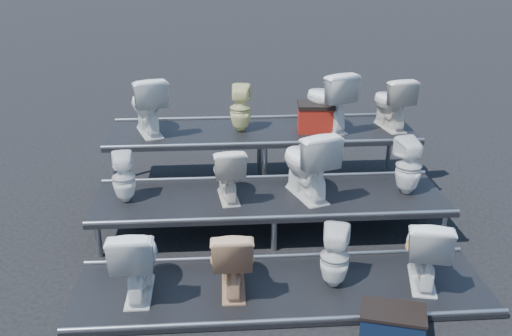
{
  "coord_description": "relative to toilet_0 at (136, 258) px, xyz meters",
  "views": [
    {
      "loc": [
        -0.6,
        -6.18,
        3.41
      ],
      "look_at": [
        -0.17,
        0.1,
        0.79
      ],
      "focal_mm": 40.0,
      "sensor_mm": 36.0,
      "label": 1
    }
  ],
  "objects": [
    {
      "name": "toilet_3",
      "position": [
        2.89,
        0.0,
        -0.0
      ],
      "size": [
        0.59,
        0.84,
        0.77
      ],
      "primitive_type": "imported",
      "rotation": [
        0.0,
        0.0,
        2.91
      ],
      "color": "white",
      "rests_on": "tier_front"
    },
    {
      "name": "toilet_5",
      "position": [
        0.93,
        1.3,
        0.34
      ],
      "size": [
        0.45,
        0.7,
        0.67
      ],
      "primitive_type": "imported",
      "rotation": [
        0.0,
        0.0,
        3.26
      ],
      "color": "silver",
      "rests_on": "tier_mid"
    },
    {
      "name": "toilet_9",
      "position": [
        1.15,
        2.6,
        0.73
      ],
      "size": [
        0.33,
        0.34,
        0.64
      ],
      "primitive_type": "imported",
      "rotation": [
        0.0,
        0.0,
        2.98
      ],
      "color": "beige",
      "rests_on": "tier_back"
    },
    {
      "name": "tier_mid",
      "position": [
        1.44,
        1.3,
        -0.22
      ],
      "size": [
        4.2,
        1.2,
        0.46
      ],
      "primitive_type": "cube",
      "color": "black",
      "rests_on": "ground"
    },
    {
      "name": "ground",
      "position": [
        1.44,
        1.3,
        -0.45
      ],
      "size": [
        80.0,
        80.0,
        0.0
      ],
      "primitive_type": "plane",
      "color": "black",
      "rests_on": "ground"
    },
    {
      "name": "toilet_7",
      "position": [
        3.1,
        1.3,
        0.36
      ],
      "size": [
        0.37,
        0.38,
        0.69
      ],
      "primitive_type": "imported",
      "rotation": [
        0.0,
        0.0,
        3.35
      ],
      "color": "white",
      "rests_on": "tier_mid"
    },
    {
      "name": "tier_front",
      "position": [
        1.44,
        0.0,
        -0.42
      ],
      "size": [
        4.2,
        1.2,
        0.06
      ],
      "primitive_type": "cube",
      "color": "black",
      "rests_on": "ground"
    },
    {
      "name": "toilet_8",
      "position": [
        -0.11,
        2.6,
        0.81
      ],
      "size": [
        0.67,
        0.88,
        0.8
      ],
      "primitive_type": "imported",
      "rotation": [
        0.0,
        0.0,
        3.46
      ],
      "color": "white",
      "rests_on": "tier_back"
    },
    {
      "name": "tier_back",
      "position": [
        1.44,
        2.6,
        -0.02
      ],
      "size": [
        4.2,
        1.2,
        0.86
      ],
      "primitive_type": "cube",
      "color": "black",
      "rests_on": "ground"
    },
    {
      "name": "step_stool",
      "position": [
        2.38,
        -0.7,
        -0.35
      ],
      "size": [
        0.65,
        0.49,
        0.21
      ],
      "primitive_type": "cube",
      "rotation": [
        0.0,
        0.0,
        -0.29
      ],
      "color": "black",
      "rests_on": "ground"
    },
    {
      "name": "toilet_6",
      "position": [
        1.87,
        1.3,
        0.44
      ],
      "size": [
        0.73,
        0.95,
        0.86
      ],
      "primitive_type": "imported",
      "rotation": [
        0.0,
        0.0,
        3.47
      ],
      "color": "white",
      "rests_on": "tier_mid"
    },
    {
      "name": "toilet_1",
      "position": [
        0.94,
        0.0,
        -0.03
      ],
      "size": [
        0.42,
        0.72,
        0.73
      ],
      "primitive_type": "imported",
      "rotation": [
        0.0,
        0.0,
        3.13
      ],
      "color": "tan",
      "rests_on": "tier_front"
    },
    {
      "name": "toilet_2",
      "position": [
        1.97,
        0.0,
        -0.06
      ],
      "size": [
        0.36,
        0.37,
        0.65
      ],
      "primitive_type": "imported",
      "rotation": [
        0.0,
        0.0,
        2.87
      ],
      "color": "white",
      "rests_on": "tier_front"
    },
    {
      "name": "toilet_4",
      "position": [
        -0.28,
        1.3,
        0.31
      ],
      "size": [
        0.31,
        0.31,
        0.6
      ],
      "primitive_type": "imported",
      "rotation": [
        0.0,
        0.0,
        3.29
      ],
      "color": "white",
      "rests_on": "tier_mid"
    },
    {
      "name": "toilet_11",
      "position": [
        3.23,
        2.6,
        0.78
      ],
      "size": [
        0.54,
        0.79,
        0.74
      ],
      "primitive_type": "imported",
      "rotation": [
        0.0,
        0.0,
        3.34
      ],
      "color": "silver",
      "rests_on": "tier_back"
    },
    {
      "name": "toilet_10",
      "position": [
        2.34,
        2.6,
        0.83
      ],
      "size": [
        0.75,
        0.94,
        0.84
      ],
      "primitive_type": "imported",
      "rotation": [
        0.0,
        0.0,
        3.54
      ],
      "color": "white",
      "rests_on": "tier_back"
    },
    {
      "name": "red_crate",
      "position": [
        2.17,
        2.55,
        0.58
      ],
      "size": [
        0.5,
        0.42,
        0.34
      ],
      "primitive_type": "cube",
      "rotation": [
        0.0,
        0.0,
        -0.08
      ],
      "color": "#9E2511",
      "rests_on": "tier_back"
    },
    {
      "name": "toilet_0",
      "position": [
        0.0,
        0.0,
        0.0
      ],
      "size": [
        0.44,
        0.77,
        0.78
      ],
      "primitive_type": "imported",
      "rotation": [
        0.0,
        0.0,
        3.14
      ],
      "color": "white",
      "rests_on": "tier_front"
    }
  ]
}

